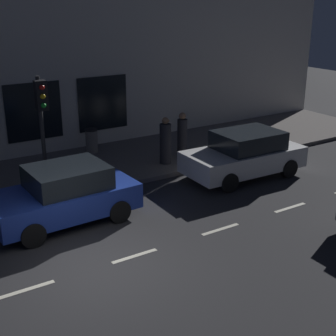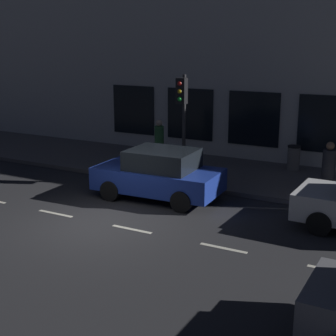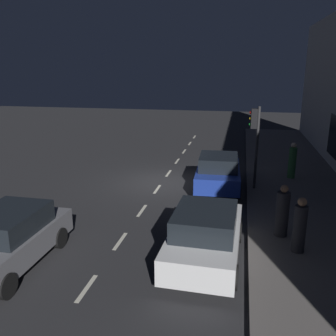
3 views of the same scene
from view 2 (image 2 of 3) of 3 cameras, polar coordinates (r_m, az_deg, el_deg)
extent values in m
plane|color=#28282B|center=(13.74, -7.74, -6.29)|extent=(60.00, 60.00, 0.00)
cube|color=#5B5654|center=(18.89, 3.39, -0.19)|extent=(4.50, 32.00, 0.15)
cube|color=beige|center=(20.63, 6.63, 12.64)|extent=(0.60, 32.00, 8.45)
cube|color=black|center=(19.36, 17.76, 4.81)|extent=(0.04, 2.10, 2.15)
cube|color=black|center=(20.05, 9.83, 5.59)|extent=(0.04, 2.10, 2.15)
cube|color=black|center=(21.10, 2.53, 6.22)|extent=(0.04, 2.10, 2.15)
cube|color=black|center=(22.45, -3.99, 6.69)|extent=(0.04, 2.10, 2.15)
cube|color=beige|center=(11.51, 18.72, -11.18)|extent=(0.12, 1.20, 0.01)
cube|color=beige|center=(12.12, 6.40, -9.15)|extent=(0.12, 1.20, 0.01)
cube|color=beige|center=(13.21, -4.19, -7.04)|extent=(0.12, 1.20, 0.01)
cube|color=beige|center=(14.69, -12.83, -5.13)|extent=(0.12, 1.20, 0.01)
cylinder|color=#2D2D30|center=(16.62, 1.85, 4.48)|extent=(0.12, 0.12, 3.63)
cube|color=black|center=(16.28, 1.59, 8.87)|extent=(0.26, 0.32, 0.84)
sphere|color=red|center=(16.13, 1.37, 9.72)|extent=(0.15, 0.15, 0.15)
sphere|color=gold|center=(16.15, 1.36, 8.83)|extent=(0.15, 0.15, 0.15)
sphere|color=green|center=(16.18, 1.36, 7.94)|extent=(0.15, 0.15, 0.15)
cylinder|color=black|center=(13.26, 17.03, -6.13)|extent=(0.24, 0.65, 0.64)
cylinder|color=black|center=(14.90, 18.59, -3.98)|extent=(0.24, 0.65, 0.64)
cube|color=#1E389E|center=(15.55, -1.15, -1.25)|extent=(2.05, 3.98, 0.70)
cube|color=black|center=(15.32, -0.64, 1.02)|extent=(1.75, 2.10, 0.60)
cylinder|color=black|center=(15.48, -6.65, -2.62)|extent=(0.24, 0.65, 0.64)
cylinder|color=black|center=(16.94, -3.43, -1.04)|extent=(0.24, 0.65, 0.64)
cylinder|color=black|center=(14.37, 1.55, -3.87)|extent=(0.24, 0.65, 0.64)
cylinder|color=black|center=(15.93, 4.20, -2.06)|extent=(0.24, 0.65, 0.64)
cylinder|color=#232328|center=(16.09, 17.97, -0.52)|extent=(0.58, 0.58, 1.45)
sphere|color=#936B4C|center=(15.91, 18.20, 2.44)|extent=(0.25, 0.25, 0.25)
cube|color=#936B4C|center=(15.81, 18.42, 2.35)|extent=(0.08, 0.08, 0.07)
cylinder|color=#336B38|center=(19.29, -1.02, 2.65)|extent=(0.47, 0.47, 1.50)
sphere|color=beige|center=(19.13, -1.03, 5.22)|extent=(0.25, 0.25, 0.25)
cube|color=beige|center=(19.25, -0.98, 5.28)|extent=(0.07, 0.08, 0.07)
cylinder|color=slate|center=(18.99, 14.26, 1.05)|extent=(0.46, 0.46, 0.87)
cylinder|color=black|center=(18.89, 14.35, 2.42)|extent=(0.48, 0.48, 0.06)
camera|label=1|loc=(11.49, -56.39, 13.22)|focal=51.06mm
camera|label=3|loc=(16.34, 60.81, 9.11)|focal=38.56mm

